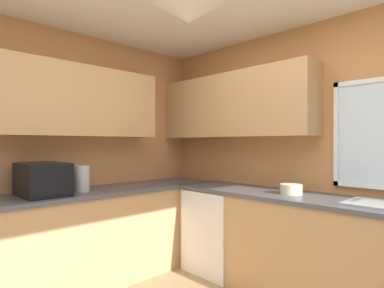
% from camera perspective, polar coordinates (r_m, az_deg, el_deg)
% --- Properties ---
extents(room_shell, '(4.05, 3.63, 2.60)m').
position_cam_1_polar(room_shell, '(2.79, -3.75, 9.19)').
color(room_shell, '#C6844C').
rests_on(room_shell, ground_plane).
extents(counter_run_left, '(0.65, 3.24, 0.92)m').
position_cam_1_polar(counter_run_left, '(3.32, -21.53, -15.99)').
color(counter_run_left, tan).
rests_on(counter_run_left, ground_plane).
extents(counter_run_back, '(3.14, 0.65, 0.92)m').
position_cam_1_polar(counter_run_back, '(3.02, 23.85, -17.62)').
color(counter_run_back, tan).
rests_on(counter_run_back, ground_plane).
extents(dishwasher, '(0.60, 0.60, 0.87)m').
position_cam_1_polar(dishwasher, '(3.61, 5.02, -15.01)').
color(dishwasher, white).
rests_on(dishwasher, ground_plane).
extents(microwave, '(0.48, 0.36, 0.29)m').
position_cam_1_polar(microwave, '(3.13, -25.14, -5.72)').
color(microwave, black).
rests_on(microwave, counter_run_left).
extents(kettle, '(0.14, 0.14, 0.25)m').
position_cam_1_polar(kettle, '(3.24, -19.09, -5.86)').
color(kettle, '#B7B7BC').
rests_on(kettle, counter_run_left).
extents(bowl, '(0.20, 0.20, 0.09)m').
position_cam_1_polar(bowl, '(3.07, 17.29, -7.71)').
color(bowl, beige).
rests_on(bowl, counter_run_back).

